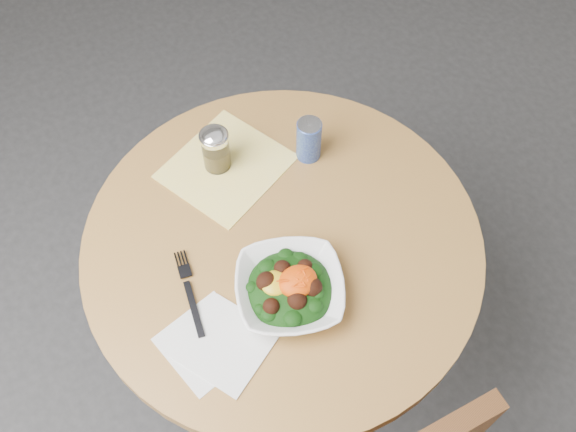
% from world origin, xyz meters
% --- Properties ---
extents(ground, '(6.00, 6.00, 0.00)m').
position_xyz_m(ground, '(0.00, 0.00, 0.00)').
color(ground, '#2A2A2D').
rests_on(ground, ground).
extents(table, '(0.90, 0.90, 0.75)m').
position_xyz_m(table, '(0.00, 0.00, 0.55)').
color(table, black).
rests_on(table, ground).
extents(cloth_napkin, '(0.34, 0.33, 0.00)m').
position_xyz_m(cloth_napkin, '(-0.02, 0.24, 0.75)').
color(cloth_napkin, yellow).
rests_on(cloth_napkin, table).
extents(paper_napkins, '(0.24, 0.23, 0.00)m').
position_xyz_m(paper_napkins, '(-0.24, -0.15, 0.75)').
color(paper_napkins, silver).
rests_on(paper_napkins, table).
extents(salad_bowl, '(0.30, 0.30, 0.08)m').
position_xyz_m(salad_bowl, '(-0.05, -0.13, 0.78)').
color(salad_bowl, white).
rests_on(salad_bowl, table).
extents(fork, '(0.06, 0.21, 0.00)m').
position_xyz_m(fork, '(-0.24, -0.02, 0.76)').
color(fork, black).
rests_on(fork, table).
extents(spice_shaker, '(0.07, 0.07, 0.12)m').
position_xyz_m(spice_shaker, '(-0.03, 0.26, 0.81)').
color(spice_shaker, silver).
rests_on(spice_shaker, table).
extents(beverage_can, '(0.06, 0.06, 0.12)m').
position_xyz_m(beverage_can, '(0.17, 0.18, 0.81)').
color(beverage_can, navy).
rests_on(beverage_can, table).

